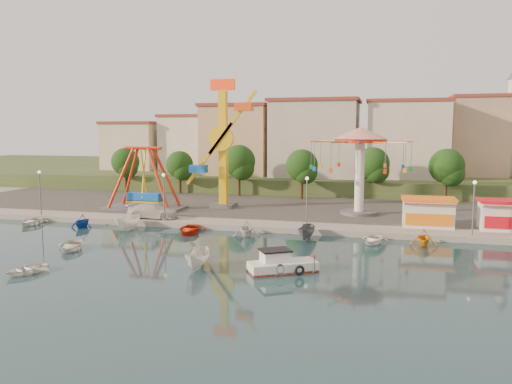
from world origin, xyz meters
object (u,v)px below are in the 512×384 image
(rowboat_a, at_px, (71,246))
(skiff, at_px, (198,259))
(wave_swinger, at_px, (360,151))
(van, at_px, (153,211))
(kamikaze_tower, at_px, (225,147))
(cabin_motorboat, at_px, (281,265))
(pirate_ship_ride, at_px, (144,180))

(rowboat_a, xyz_separation_m, skiff, (13.20, -2.97, 0.37))
(wave_swinger, xyz_separation_m, rowboat_a, (-24.01, -22.30, -7.80))
(rowboat_a, relative_size, van, 0.67)
(kamikaze_tower, relative_size, rowboat_a, 4.27)
(kamikaze_tower, xyz_separation_m, van, (-5.59, -9.69, -7.06))
(cabin_motorboat, xyz_separation_m, rowboat_a, (-19.52, 2.05, -0.08))
(kamikaze_tower, distance_m, wave_swinger, 17.16)
(pirate_ship_ride, distance_m, skiff, 27.86)
(wave_swinger, relative_size, skiff, 2.90)
(kamikaze_tower, xyz_separation_m, cabin_motorboat, (12.63, -25.43, -8.02))
(pirate_ship_ride, bearing_deg, kamikaze_tower, 21.45)
(rowboat_a, bearing_deg, kamikaze_tower, 50.49)
(pirate_ship_ride, height_order, van, pirate_ship_ride)
(kamikaze_tower, height_order, cabin_motorboat, kamikaze_tower)
(rowboat_a, height_order, skiff, skiff)
(cabin_motorboat, distance_m, skiff, 6.39)
(wave_swinger, bearing_deg, rowboat_a, -137.12)
(rowboat_a, distance_m, van, 13.78)
(kamikaze_tower, bearing_deg, skiff, -76.53)
(wave_swinger, height_order, rowboat_a, wave_swinger)
(pirate_ship_ride, xyz_separation_m, kamikaze_tower, (9.63, 3.78, 4.10))
(skiff, xyz_separation_m, van, (-11.90, 16.65, 0.67))
(kamikaze_tower, relative_size, van, 2.85)
(cabin_motorboat, bearing_deg, pirate_ship_ride, 104.67)
(pirate_ship_ride, xyz_separation_m, skiff, (15.94, -22.56, -3.62))
(cabin_motorboat, bearing_deg, kamikaze_tower, 85.28)
(cabin_motorboat, height_order, van, van)
(pirate_ship_ride, height_order, skiff, pirate_ship_ride)
(rowboat_a, xyz_separation_m, van, (1.30, 13.68, 1.04))
(kamikaze_tower, relative_size, skiff, 4.13)
(cabin_motorboat, relative_size, skiff, 1.35)
(wave_swinger, relative_size, cabin_motorboat, 2.15)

